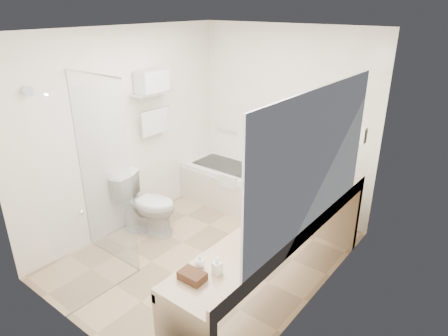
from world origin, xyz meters
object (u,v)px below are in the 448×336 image
Objects in this scene: bathtub at (237,186)px; water_bottle_left at (331,179)px; vanity_counter at (280,244)px; amenity_basket at (192,276)px; toilet at (147,204)px.

water_bottle_left is (1.54, -0.37, 0.68)m from bathtub.
water_bottle_left is (0.01, 1.02, 0.31)m from vanity_counter.
amenity_basket is at bearing -93.36° from water_bottle_left.
water_bottle_left is at bearing -80.71° from toilet.
bathtub is 1.72m from water_bottle_left.
vanity_counter is 12.12× the size of water_bottle_left.
amenity_basket is (1.86, -1.17, 0.50)m from toilet.
bathtub is at bearing 119.71° from amenity_basket.
amenity_basket is (1.41, -2.48, 0.61)m from bathtub.
bathtub is at bearing 137.65° from vanity_counter.
water_bottle_left is (1.99, 0.94, 0.57)m from toilet.
bathtub is 8.16× the size of amenity_basket.
toilet is 2.26m from amenity_basket.
bathtub is 0.59× the size of vanity_counter.
toilet is at bearing 177.62° from vanity_counter.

